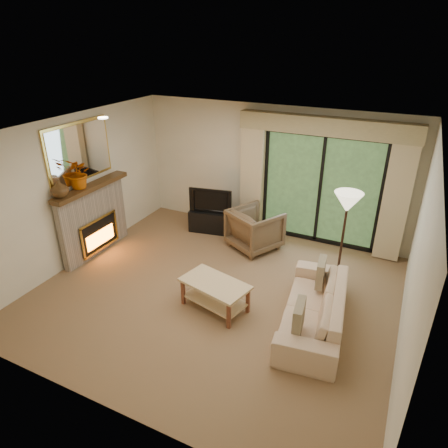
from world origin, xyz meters
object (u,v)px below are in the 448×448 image
at_px(media_console, 212,221).
at_px(armchair, 255,229).
at_px(coffee_table, 215,295).
at_px(sofa, 314,307).

xyz_separation_m(media_console, armchair, (1.08, -0.29, 0.17)).
relative_size(armchair, coffee_table, 0.86).
relative_size(media_console, armchair, 1.04).
bearing_deg(armchair, coffee_table, 122.69).
height_order(media_console, coffee_table, coffee_table).
relative_size(media_console, sofa, 0.44).
bearing_deg(sofa, armchair, -144.61).
height_order(sofa, coffee_table, sofa).
height_order(armchair, sofa, armchair).
bearing_deg(coffee_table, sofa, 24.25).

